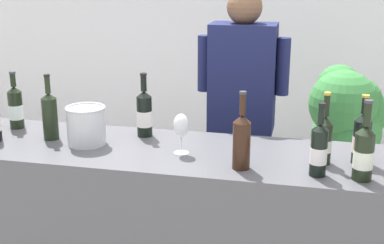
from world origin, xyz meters
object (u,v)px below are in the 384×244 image
Objects in this scene: wine_bottle_2 at (50,115)px; wine_bottle_8 at (242,140)px; wine_bottle_0 at (324,139)px; wine_bottle_5 at (16,107)px; wine_bottle_3 at (362,139)px; wine_bottle_1 at (319,150)px; wine_glass at (181,127)px; person_server at (241,135)px; ice_bucket at (86,125)px; wine_bottle_6 at (364,153)px; wine_bottle_7 at (144,113)px; potted_shrub at (347,118)px.

wine_bottle_2 is 0.97× the size of wine_bottle_8.
wine_bottle_0 is 1.05× the size of wine_bottle_5.
wine_bottle_3 reaches higher than wine_bottle_5.
wine_bottle_1 reaches higher than wine_bottle_3.
wine_glass is at bearing 168.13° from wine_bottle_1.
wine_bottle_1 is at bearing -62.36° from person_server.
wine_bottle_8 is at bearing 178.52° from wine_bottle_1.
wine_bottle_8 is at bearing -10.64° from wine_bottle_2.
wine_bottle_2 is 1.08× the size of wine_bottle_5.
wine_bottle_2 reaches higher than ice_bucket.
wine_bottle_8 is (-0.33, 0.01, 0.02)m from wine_bottle_1.
wine_bottle_6 reaches higher than ice_bucket.
wine_bottle_5 is at bearing 168.62° from wine_glass.
wine_bottle_2 is 0.31m from wine_bottle_5.
wine_bottle_8 is at bearing -14.07° from wine_bottle_5.
wine_bottle_7 is at bearing 18.75° from wine_bottle_2.
wine_bottle_0 is 0.96× the size of wine_bottle_6.
wine_bottle_3 is 1.44m from potted_shrub.
ice_bucket is at bearing 171.83° from wine_bottle_1.
wine_bottle_3 reaches higher than potted_shrub.
wine_bottle_8 is 1.71m from potted_shrub.
potted_shrub is at bearing 88.66° from wine_bottle_3.
wine_bottle_8 is at bearing -82.48° from person_server.
wine_bottle_8 reaches higher than wine_bottle_7.
wine_bottle_6 is at bearing -45.15° from wine_bottle_0.
wine_bottle_8 is at bearing 178.40° from wine_bottle_6.
wine_bottle_2 is 1.56m from wine_bottle_6.
wine_bottle_2 reaches higher than wine_bottle_1.
potted_shrub is at bearing 48.13° from person_server.
wine_bottle_0 is 1.03× the size of wine_bottle_1.
wine_bottle_0 is 0.17m from wine_bottle_3.
wine_bottle_0 is 0.23m from wine_bottle_6.
wine_bottle_0 is at bearing 1.72° from wine_glass.
wine_bottle_6 is 1.09m from person_server.
wine_bottle_0 is 0.29× the size of potted_shrub.
wine_bottle_0 reaches higher than potted_shrub.
wine_bottle_0 is at bearing -166.64° from wine_bottle_3.
wine_bottle_1 reaches higher than wine_glass.
wine_bottle_7 is 0.66m from wine_bottle_8.
wine_bottle_6 is 1.34m from ice_bucket.
wine_bottle_5 is 0.19× the size of person_server.
wine_glass is 0.50m from ice_bucket.
person_server is (-0.63, 0.86, -0.24)m from wine_bottle_6.
wine_bottle_2 is at bearing 174.72° from wine_glass.
wine_bottle_1 is at bearing -8.17° from ice_bucket.
wine_bottle_7 is at bearing 1.79° from wine_bottle_5.
wine_glass is at bearing -5.28° from wine_bottle_2.
wine_bottle_1 is 0.28× the size of potted_shrub.
wine_bottle_1 is 0.66m from wine_glass.
wine_bottle_6 reaches higher than wine_bottle_1.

